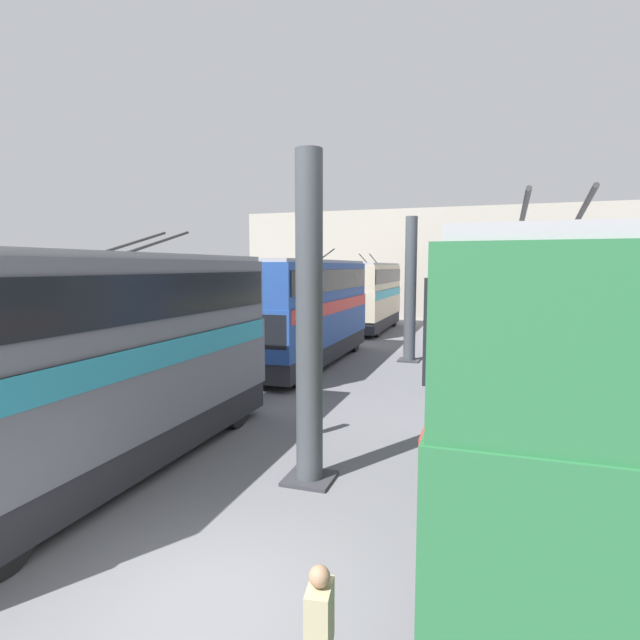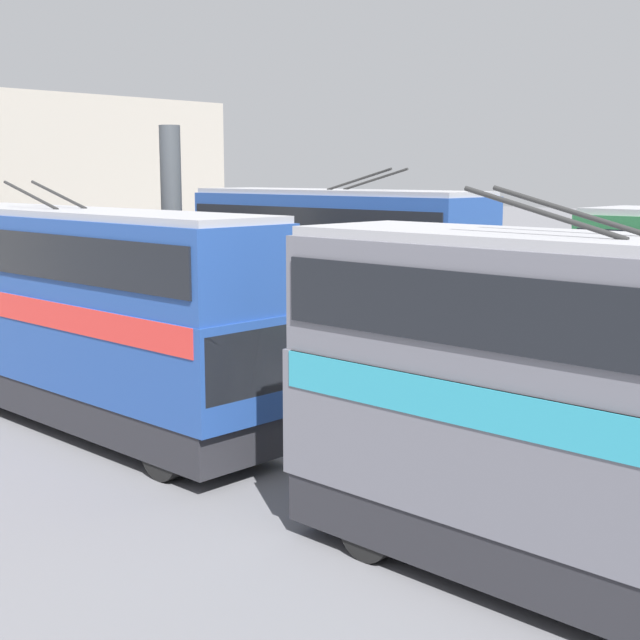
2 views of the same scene
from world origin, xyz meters
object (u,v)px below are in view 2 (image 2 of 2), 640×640
object	(u,v)px
oil_drum	(220,349)
person_aisle_midway	(524,436)
bus_right_mid	(83,304)
bus_left_far	(334,267)

from	to	relation	value
oil_drum	person_aisle_midway	bearing A→B (deg)	166.25
bus_right_mid	oil_drum	world-z (taller)	bus_right_mid
bus_right_mid	oil_drum	size ratio (longest dim) A/B	12.03
bus_left_far	bus_right_mid	size ratio (longest dim) A/B	0.87
person_aisle_midway	oil_drum	xyz separation A→B (m)	(12.04, -2.95, -0.47)
person_aisle_midway	oil_drum	world-z (taller)	person_aisle_midway
bus_right_mid	oil_drum	xyz separation A→B (m)	(2.74, -6.22, -2.30)
person_aisle_midway	oil_drum	distance (m)	12.40
bus_left_far	bus_right_mid	world-z (taller)	bus_left_far
bus_left_far	person_aisle_midway	size ratio (longest dim) A/B	5.58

